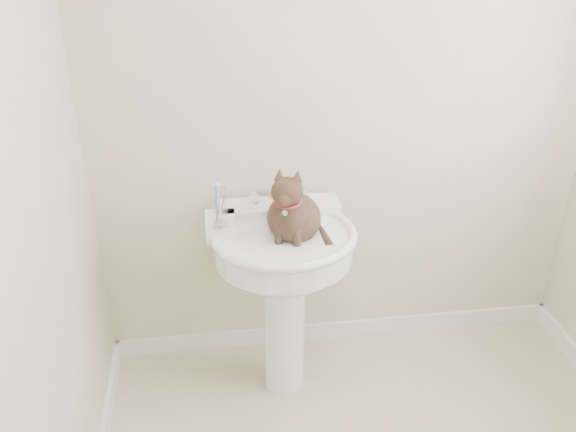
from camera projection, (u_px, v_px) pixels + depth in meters
name	position (u px, v px, depth m)	size (l,w,h in m)	color
wall_back	(349.00, 99.00, 2.53)	(2.20, 0.00, 2.50)	#C1B19B
baseboard_back	(338.00, 330.00, 3.09)	(2.20, 0.02, 0.09)	white
pedestal_sink	(283.00, 263.00, 2.52)	(0.61, 0.60, 0.84)	white
faucet	(279.00, 199.00, 2.54)	(0.28, 0.12, 0.14)	silver
soap_bar	(282.00, 195.00, 2.63)	(0.09, 0.06, 0.03)	orange
toothbrush_cup	(220.00, 216.00, 2.39)	(0.07, 0.07, 0.18)	silver
cat	(294.00, 215.00, 2.40)	(0.24, 0.30, 0.44)	#4D3226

